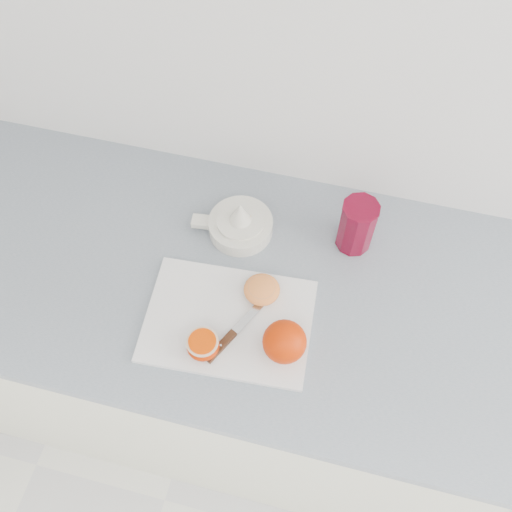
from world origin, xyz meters
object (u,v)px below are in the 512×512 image
at_px(cutting_board, 229,321).
at_px(citrus_juicer, 240,224).
at_px(half_orange, 203,345).
at_px(counter, 269,361).
at_px(red_tumbler, 356,227).

bearing_deg(cutting_board, citrus_juicer, 98.99).
distance_m(half_orange, citrus_juicer, 0.30).
bearing_deg(citrus_juicer, counter, -49.01).
relative_size(half_orange, red_tumbler, 0.49).
height_order(cutting_board, citrus_juicer, citrus_juicer).
height_order(counter, cutting_board, cutting_board).
height_order(counter, half_orange, half_orange).
relative_size(counter, citrus_juicer, 14.51).
bearing_deg(red_tumbler, counter, -134.17).
bearing_deg(citrus_juicer, red_tumbler, 6.85).
xyz_separation_m(half_orange, citrus_juicer, (-0.01, 0.30, -0.01)).
bearing_deg(counter, half_orange, -119.24).
xyz_separation_m(cutting_board, red_tumbler, (0.22, 0.25, 0.05)).
bearing_deg(red_tumbler, citrus_juicer, -173.15).
distance_m(citrus_juicer, red_tumbler, 0.25).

